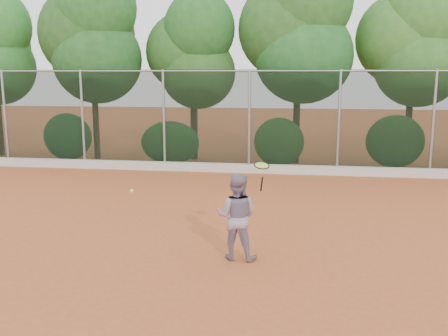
# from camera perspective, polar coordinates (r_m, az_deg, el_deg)

# --- Properties ---
(ground) EXTENTS (80.00, 80.00, 0.00)m
(ground) POSITION_cam_1_polar(r_m,az_deg,el_deg) (10.65, -0.78, -7.62)
(ground) COLOR #AF5329
(ground) RESTS_ON ground
(concrete_curb) EXTENTS (24.00, 0.20, 0.30)m
(concrete_curb) POSITION_cam_1_polar(r_m,az_deg,el_deg) (17.18, 2.79, -0.04)
(concrete_curb) COLOR beige
(concrete_curb) RESTS_ON ground
(tennis_player) EXTENTS (0.84, 0.70, 1.59)m
(tennis_player) POSITION_cam_1_polar(r_m,az_deg,el_deg) (9.11, 1.46, -5.56)
(tennis_player) COLOR gray
(tennis_player) RESTS_ON ground
(chainlink_fence) EXTENTS (24.09, 0.09, 3.50)m
(chainlink_fence) POSITION_cam_1_polar(r_m,az_deg,el_deg) (17.12, 2.90, 5.70)
(chainlink_fence) COLOR black
(chainlink_fence) RESTS_ON ground
(foliage_backdrop) EXTENTS (23.70, 3.63, 7.55)m
(foliage_backdrop) POSITION_cam_1_polar(r_m,az_deg,el_deg) (19.11, 1.87, 13.86)
(foliage_backdrop) COLOR #3C2417
(foliage_backdrop) RESTS_ON ground
(tennis_racket) EXTENTS (0.37, 0.36, 0.55)m
(tennis_racket) POSITION_cam_1_polar(r_m,az_deg,el_deg) (8.84, 4.33, 0.04)
(tennis_racket) COLOR black
(tennis_racket) RESTS_ON ground
(tennis_ball_in_flight) EXTENTS (0.07, 0.07, 0.07)m
(tennis_ball_in_flight) POSITION_cam_1_polar(r_m,az_deg,el_deg) (9.21, -10.49, -2.60)
(tennis_ball_in_flight) COLOR #CCEB35
(tennis_ball_in_flight) RESTS_ON ground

